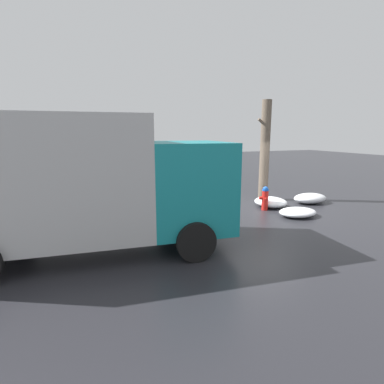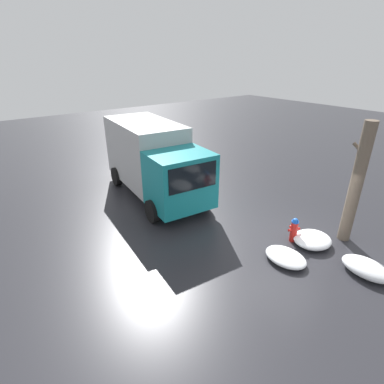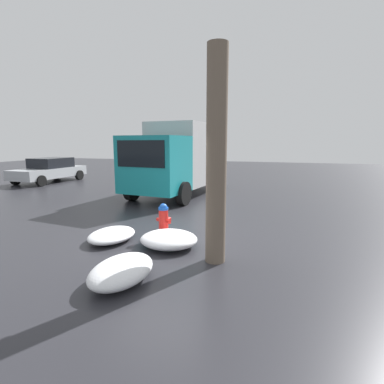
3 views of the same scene
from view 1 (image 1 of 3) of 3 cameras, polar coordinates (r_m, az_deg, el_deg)
The scene contains 7 objects.
ground_plane at distance 11.46m, azimuth 13.65°, elevation -3.33°, with size 60.00×60.00×0.00m, color #28282D.
fire_hydrant at distance 11.35m, azimuth 13.73°, elevation -1.10°, with size 0.34×0.44×0.89m.
tree_trunk at distance 12.97m, azimuth 13.69°, elevation 7.65°, with size 0.60×0.40×4.13m.
delivery_truck at distance 7.29m, azimuth -19.56°, elevation 1.90°, with size 6.61×3.09×3.20m.
snow_pile_by_hydrant at distance 10.90m, azimuth 19.48°, elevation -3.64°, with size 1.35×1.01×0.28m.
snow_pile_curbside at distance 13.09m, azimuth 21.56°, elevation -1.10°, with size 1.44×0.94×0.40m.
snow_pile_by_tree at distance 12.00m, azimuth 14.75°, elevation -1.84°, with size 1.20×1.31×0.36m.
Camera 1 is at (6.48, 9.02, 2.83)m, focal length 28.00 mm.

